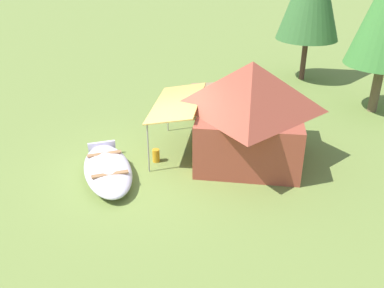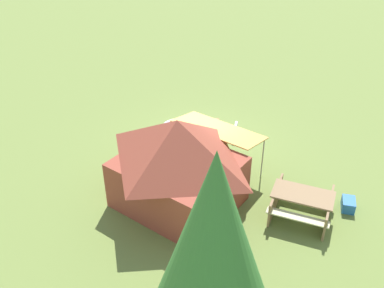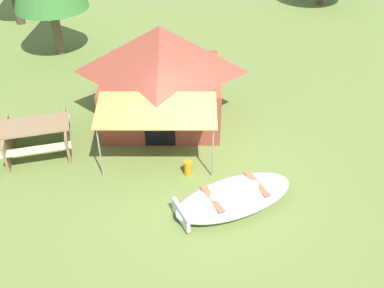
{
  "view_description": "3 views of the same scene",
  "coord_description": "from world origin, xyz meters",
  "px_view_note": "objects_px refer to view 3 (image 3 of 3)",
  "views": [
    {
      "loc": [
        9.89,
        0.35,
        5.63
      ],
      "look_at": [
        0.51,
        1.03,
        0.89
      ],
      "focal_mm": 39.94,
      "sensor_mm": 36.0,
      "label": 1
    },
    {
      "loc": [
        -4.71,
        11.27,
        8.11
      ],
      "look_at": [
        -0.19,
        1.14,
        1.01
      ],
      "focal_mm": 41.04,
      "sensor_mm": 36.0,
      "label": 2
    },
    {
      "loc": [
        -1.85,
        -7.59,
        6.71
      ],
      "look_at": [
        -0.15,
        0.28,
        0.74
      ],
      "focal_mm": 41.04,
      "sensor_mm": 36.0,
      "label": 3
    }
  ],
  "objects_px": {
    "canvas_cabin_tent": "(161,73)",
    "picnic_table": "(37,134)",
    "beached_rowboat": "(234,197)",
    "fuel_can": "(188,168)"
  },
  "relations": [
    {
      "from": "beached_rowboat",
      "to": "picnic_table",
      "type": "bearing_deg",
      "value": 145.14
    },
    {
      "from": "fuel_can",
      "to": "canvas_cabin_tent",
      "type": "bearing_deg",
      "value": 94.22
    },
    {
      "from": "canvas_cabin_tent",
      "to": "picnic_table",
      "type": "xyz_separation_m",
      "value": [
        -3.26,
        -0.81,
        -0.91
      ]
    },
    {
      "from": "beached_rowboat",
      "to": "picnic_table",
      "type": "xyz_separation_m",
      "value": [
        -4.19,
        2.92,
        0.25
      ]
    },
    {
      "from": "fuel_can",
      "to": "beached_rowboat",
      "type": "bearing_deg",
      "value": -58.64
    },
    {
      "from": "beached_rowboat",
      "to": "fuel_can",
      "type": "height_order",
      "value": "beached_rowboat"
    },
    {
      "from": "picnic_table",
      "to": "canvas_cabin_tent",
      "type": "bearing_deg",
      "value": 13.95
    },
    {
      "from": "canvas_cabin_tent",
      "to": "fuel_can",
      "type": "distance_m",
      "value": 2.79
    },
    {
      "from": "canvas_cabin_tent",
      "to": "picnic_table",
      "type": "height_order",
      "value": "canvas_cabin_tent"
    },
    {
      "from": "canvas_cabin_tent",
      "to": "fuel_can",
      "type": "bearing_deg",
      "value": -85.78
    }
  ]
}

